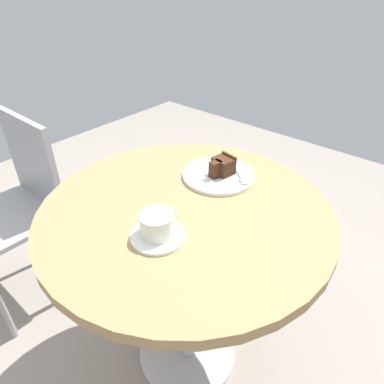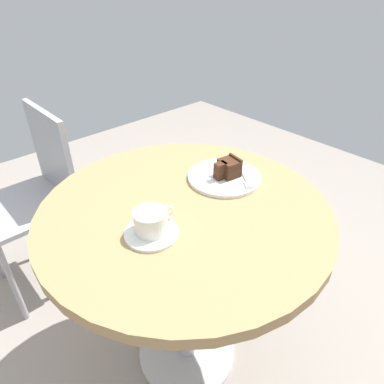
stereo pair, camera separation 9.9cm
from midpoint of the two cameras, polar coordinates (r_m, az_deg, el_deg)
ground_plane at (r=1.55m, az=-2.81°, el=-25.25°), size 4.40×4.40×0.01m
cafe_table at (r=1.07m, az=-3.72°, el=-7.62°), size 0.85×0.85×0.73m
saucer at (r=0.90m, az=-8.90°, el=-7.38°), size 0.14×0.14×0.01m
coffee_cup at (r=0.88m, az=-9.01°, el=-5.33°), size 0.12×0.09×0.06m
teaspoon at (r=0.92m, az=-7.88°, el=-5.33°), size 0.09×0.06×0.00m
cake_plate at (r=1.13m, az=1.98°, el=2.73°), size 0.24×0.24×0.01m
cake_slice at (r=1.12m, az=2.57°, el=4.25°), size 0.09×0.07×0.06m
fork at (r=1.12m, az=5.59°, el=2.59°), size 0.10×0.12×0.00m
napkin at (r=1.14m, az=1.35°, el=2.66°), size 0.17×0.17×0.00m
cafe_chair at (r=1.61m, az=-28.47°, el=-1.07°), size 0.38×0.38×0.84m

